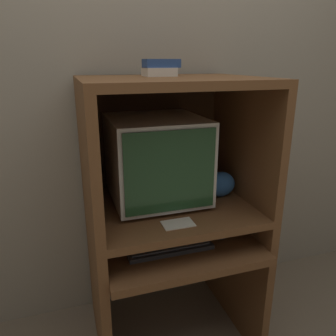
% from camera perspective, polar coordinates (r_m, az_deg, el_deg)
% --- Properties ---
extents(wall_back, '(6.00, 0.06, 2.60)m').
position_cam_1_polar(wall_back, '(1.88, -3.31, 13.01)').
color(wall_back, gray).
rests_on(wall_back, ground_plane).
extents(desk_base, '(0.81, 0.72, 0.64)m').
position_cam_1_polar(desk_base, '(1.80, 0.92, -18.01)').
color(desk_base, brown).
rests_on(desk_base, ground_plane).
extents(desk_monitor_shelf, '(0.81, 0.67, 0.15)m').
position_cam_1_polar(desk_monitor_shelf, '(1.65, 0.56, -7.28)').
color(desk_monitor_shelf, brown).
rests_on(desk_monitor_shelf, desk_base).
extents(hutch_upper, '(0.81, 0.67, 0.61)m').
position_cam_1_polar(hutch_upper, '(1.55, 0.24, 7.73)').
color(hutch_upper, brown).
rests_on(hutch_upper, desk_monitor_shelf).
extents(crt_monitor, '(0.44, 0.46, 0.42)m').
position_cam_1_polar(crt_monitor, '(1.61, -2.08, 1.65)').
color(crt_monitor, beige).
rests_on(crt_monitor, desk_monitor_shelf).
extents(keyboard, '(0.40, 0.17, 0.03)m').
position_cam_1_polar(keyboard, '(1.56, 0.00, -13.20)').
color(keyboard, '#2D2D30').
rests_on(keyboard, desk_base).
extents(mouse, '(0.07, 0.05, 0.03)m').
position_cam_1_polar(mouse, '(1.65, 9.14, -11.55)').
color(mouse, '#28282B').
rests_on(mouse, desk_base).
extents(snack_bag, '(0.16, 0.12, 0.13)m').
position_cam_1_polar(snack_bag, '(1.72, 9.04, -2.78)').
color(snack_bag, '#336BB7').
rests_on(snack_bag, desk_monitor_shelf).
extents(book_stack, '(0.16, 0.13, 0.08)m').
position_cam_1_polar(book_stack, '(1.57, -1.39, 17.03)').
color(book_stack, beige).
rests_on(book_stack, hutch_upper).
extents(paper_card, '(0.14, 0.09, 0.00)m').
position_cam_1_polar(paper_card, '(1.44, 1.75, -9.66)').
color(paper_card, beige).
rests_on(paper_card, desk_monitor_shelf).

